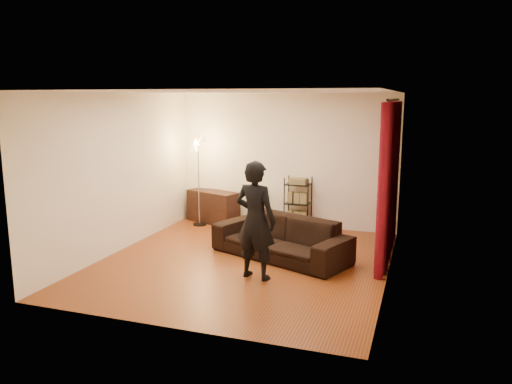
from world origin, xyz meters
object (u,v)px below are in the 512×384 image
(person, at_px, (255,220))
(floor_lamp, at_px, (199,182))
(sofa, at_px, (281,238))
(storage_boxes, at_px, (258,207))
(media_cabinet, at_px, (213,207))
(wire_shelf, at_px, (298,203))

(person, relative_size, floor_lamp, 0.95)
(sofa, distance_m, storage_boxes, 2.18)
(media_cabinet, height_order, floor_lamp, floor_lamp)
(person, relative_size, wire_shelf, 1.65)
(media_cabinet, height_order, wire_shelf, wire_shelf)
(media_cabinet, xyz_separation_m, storage_boxes, (0.98, 0.08, 0.05))
(sofa, height_order, person, person)
(sofa, xyz_separation_m, storage_boxes, (-1.03, 1.91, 0.04))
(person, distance_m, wire_shelf, 2.93)
(storage_boxes, height_order, floor_lamp, floor_lamp)
(sofa, xyz_separation_m, person, (-0.08, -1.03, 0.53))
(wire_shelf, distance_m, floor_lamp, 2.08)
(storage_boxes, distance_m, wire_shelf, 0.87)
(person, xyz_separation_m, media_cabinet, (-1.93, 2.86, -0.53))
(media_cabinet, bearing_deg, person, -36.20)
(sofa, relative_size, floor_lamp, 1.28)
(wire_shelf, bearing_deg, floor_lamp, -179.92)
(person, xyz_separation_m, storage_boxes, (-0.95, 2.95, -0.49))
(sofa, xyz_separation_m, wire_shelf, (-0.18, 1.88, 0.19))
(storage_boxes, height_order, wire_shelf, wire_shelf)
(storage_boxes, bearing_deg, floor_lamp, -161.23)
(person, height_order, media_cabinet, person)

